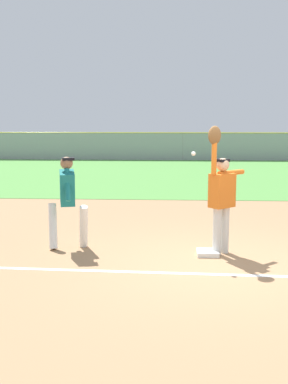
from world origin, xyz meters
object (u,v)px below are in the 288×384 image
fielder (221,192)px  parked_car_green (201,148)px  runner (67,196)px  parked_car_red (33,147)px  parked_car_tan (279,148)px  parked_car_black (119,147)px  first_base (208,253)px  baseball (193,154)px

fielder → parked_car_green: 22.90m
runner → parked_car_red: size_ratio=0.38×
fielder → parked_car_tan: (6.47, 22.90, -0.45)m
parked_car_black → parked_car_green: same height
parked_car_black → parked_car_tan: (10.87, -0.66, 0.00)m
first_base → parked_car_red: bearing=113.8°
fielder → baseball: fielder is taller
parked_car_black → fielder: bearing=-81.6°
first_base → runner: size_ratio=0.22×
parked_car_black → parked_car_green: bearing=-9.2°
first_base → runner: runner is taller
first_base → parked_car_tan: bearing=73.8°
parked_car_tan → parked_car_green: bearing=-179.4°
fielder → parked_car_green: size_ratio=0.50×
parked_car_green → baseball: bearing=-89.0°
parked_car_black → parked_car_green: 5.66m
parked_car_tan → first_base: bearing=-106.0°
runner → parked_car_red: bearing=93.7°
fielder → baseball: 0.89m
parked_car_tan → parked_car_red: bearing=179.8°
first_base → parked_car_green: (1.45, 22.96, 0.63)m
runner → parked_car_green: (4.01, 22.67, -0.32)m
parked_car_black → parked_car_tan: size_ratio=1.01×
parked_car_black → parked_car_red: bearing=-177.3°
fielder → baseball: (-0.51, -0.22, 0.69)m
baseball → first_base: bearing=22.0°
first_base → parked_car_black: size_ratio=0.09×
parked_car_black → parked_car_green: (5.61, -0.70, 0.00)m
first_base → parked_car_green: size_ratio=0.08×
fielder → parked_car_tan: bearing=-56.2°
parked_car_red → parked_car_green: bearing=-6.7°
fielder → parked_car_black: bearing=-29.8°
fielder → runner: fielder is taller
first_base → parked_car_red: parked_car_red is taller
parked_car_red → parked_car_tan: same height
first_base → parked_car_tan: parked_car_tan is taller
baseball → parked_car_tan: bearing=73.2°
fielder → parked_car_red: bearing=-16.1°
runner → parked_car_green: runner is taller
runner → parked_car_green: bearing=65.2°
parked_car_green → parked_car_tan: (5.25, 0.03, 0.00)m
first_base → fielder: size_ratio=0.17×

